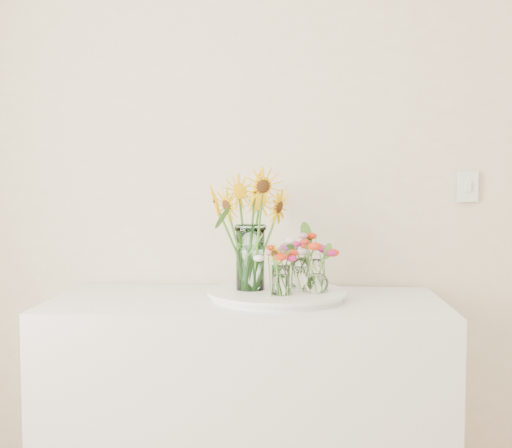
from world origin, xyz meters
name	(u,v)px	position (x,y,z in m)	size (l,w,h in m)	color
counter	(246,422)	(-0.49, 1.93, 0.45)	(1.40, 0.60, 0.90)	white
tray	(277,295)	(-0.38, 1.94, 0.91)	(0.47, 0.47, 0.03)	white
mason_jar	(250,258)	(-0.48, 1.96, 1.05)	(0.10, 0.10, 0.24)	#B7EDDD
sunflower_bouquet	(250,228)	(-0.48, 1.96, 1.15)	(0.48, 0.48, 0.45)	#FEBF05
small_vase_a	(281,281)	(-0.37, 1.86, 0.98)	(0.06, 0.06, 0.11)	white
wildflower_posy_a	(281,268)	(-0.37, 1.86, 1.02)	(0.20, 0.20, 0.20)	red
small_vase_b	(316,276)	(-0.24, 1.92, 0.99)	(0.09, 0.09, 0.12)	white
wildflower_posy_b	(317,264)	(-0.24, 1.92, 1.03)	(0.20, 0.20, 0.21)	red
small_vase_c	(300,273)	(-0.30, 2.01, 0.98)	(0.07, 0.07, 0.12)	white
wildflower_posy_c	(300,261)	(-0.30, 2.01, 1.03)	(0.19, 0.19, 0.21)	red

